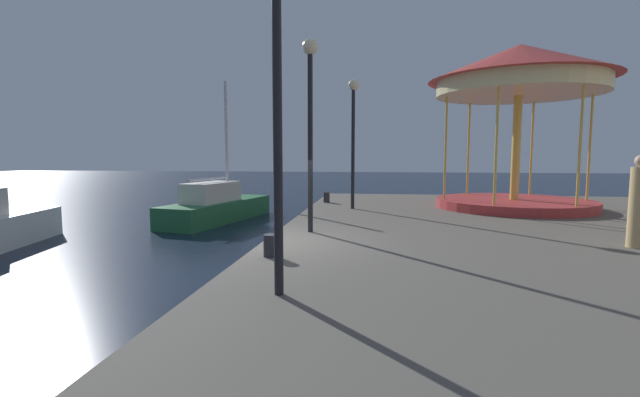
{
  "coord_description": "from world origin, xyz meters",
  "views": [
    {
      "loc": [
        2.4,
        -8.89,
        2.61
      ],
      "look_at": [
        0.81,
        2.88,
        1.43
      ],
      "focal_mm": 24.32,
      "sensor_mm": 36.0,
      "label": 1
    }
  ],
  "objects_px": {
    "lamp_post_far_end": "(353,121)",
    "bollard_north": "(270,246)",
    "carousel": "(519,86)",
    "lamp_post_near_edge": "(277,70)",
    "person_far_corner": "(639,204)",
    "bollard_south": "(327,197)",
    "sailboat_green": "(217,206)",
    "lamp_post_mid_promenade": "(310,102)"
  },
  "relations": [
    {
      "from": "lamp_post_far_end",
      "to": "bollard_north",
      "type": "distance_m",
      "value": 7.83
    },
    {
      "from": "carousel",
      "to": "bollard_north",
      "type": "bearing_deg",
      "value": -128.71
    },
    {
      "from": "lamp_post_near_edge",
      "to": "person_far_corner",
      "type": "bearing_deg",
      "value": 30.8
    },
    {
      "from": "carousel",
      "to": "lamp_post_near_edge",
      "type": "relative_size",
      "value": 1.43
    },
    {
      "from": "person_far_corner",
      "to": "bollard_south",
      "type": "bearing_deg",
      "value": 133.63
    },
    {
      "from": "lamp_post_far_end",
      "to": "bollard_north",
      "type": "bearing_deg",
      "value": -98.2
    },
    {
      "from": "carousel",
      "to": "sailboat_green",
      "type": "bearing_deg",
      "value": 176.17
    },
    {
      "from": "sailboat_green",
      "to": "lamp_post_near_edge",
      "type": "bearing_deg",
      "value": -65.14
    },
    {
      "from": "sailboat_green",
      "to": "lamp_post_mid_promenade",
      "type": "distance_m",
      "value": 8.55
    },
    {
      "from": "bollard_north",
      "to": "carousel",
      "type": "bearing_deg",
      "value": 51.29
    },
    {
      "from": "carousel",
      "to": "bollard_north",
      "type": "distance_m",
      "value": 11.2
    },
    {
      "from": "sailboat_green",
      "to": "lamp_post_near_edge",
      "type": "relative_size",
      "value": 1.44
    },
    {
      "from": "person_far_corner",
      "to": "carousel",
      "type": "bearing_deg",
      "value": 93.55
    },
    {
      "from": "carousel",
      "to": "lamp_post_far_end",
      "type": "height_order",
      "value": "carousel"
    },
    {
      "from": "sailboat_green",
      "to": "lamp_post_far_end",
      "type": "distance_m",
      "value": 6.55
    },
    {
      "from": "lamp_post_mid_promenade",
      "to": "bollard_south",
      "type": "relative_size",
      "value": 11.14
    },
    {
      "from": "lamp_post_far_end",
      "to": "person_far_corner",
      "type": "xyz_separation_m",
      "value": [
        5.92,
        -5.54,
        -2.1
      ]
    },
    {
      "from": "carousel",
      "to": "bollard_north",
      "type": "height_order",
      "value": "carousel"
    },
    {
      "from": "sailboat_green",
      "to": "person_far_corner",
      "type": "relative_size",
      "value": 3.29
    },
    {
      "from": "carousel",
      "to": "lamp_post_near_edge",
      "type": "height_order",
      "value": "carousel"
    },
    {
      "from": "carousel",
      "to": "lamp_post_far_end",
      "type": "relative_size",
      "value": 1.38
    },
    {
      "from": "lamp_post_near_edge",
      "to": "bollard_south",
      "type": "xyz_separation_m",
      "value": [
        -0.71,
        11.14,
        -2.67
      ]
    },
    {
      "from": "person_far_corner",
      "to": "lamp_post_near_edge",
      "type": "bearing_deg",
      "value": -149.2
    },
    {
      "from": "lamp_post_mid_promenade",
      "to": "lamp_post_far_end",
      "type": "bearing_deg",
      "value": 81.16
    },
    {
      "from": "lamp_post_mid_promenade",
      "to": "lamp_post_far_end",
      "type": "distance_m",
      "value": 4.71
    },
    {
      "from": "sailboat_green",
      "to": "person_far_corner",
      "type": "distance_m",
      "value": 13.53
    },
    {
      "from": "lamp_post_far_end",
      "to": "person_far_corner",
      "type": "bearing_deg",
      "value": -43.12
    },
    {
      "from": "bollard_south",
      "to": "sailboat_green",
      "type": "bearing_deg",
      "value": -177.79
    },
    {
      "from": "carousel",
      "to": "person_far_corner",
      "type": "relative_size",
      "value": 3.28
    },
    {
      "from": "lamp_post_near_edge",
      "to": "carousel",
      "type": "bearing_deg",
      "value": 59.96
    },
    {
      "from": "carousel",
      "to": "person_far_corner",
      "type": "xyz_separation_m",
      "value": [
        0.4,
        -6.47,
        -3.27
      ]
    },
    {
      "from": "lamp_post_far_end",
      "to": "bollard_north",
      "type": "xyz_separation_m",
      "value": [
        -1.05,
        -7.26,
        -2.75
      ]
    },
    {
      "from": "bollard_north",
      "to": "lamp_post_near_edge",
      "type": "bearing_deg",
      "value": -72.68
    },
    {
      "from": "lamp_post_near_edge",
      "to": "lamp_post_far_end",
      "type": "distance_m",
      "value": 9.32
    },
    {
      "from": "bollard_north",
      "to": "person_far_corner",
      "type": "relative_size",
      "value": 0.22
    },
    {
      "from": "bollard_north",
      "to": "person_far_corner",
      "type": "distance_m",
      "value": 7.2
    },
    {
      "from": "lamp_post_far_end",
      "to": "bollard_south",
      "type": "relative_size",
      "value": 10.81
    },
    {
      "from": "bollard_north",
      "to": "lamp_post_far_end",
      "type": "bearing_deg",
      "value": 81.8
    },
    {
      "from": "bollard_north",
      "to": "bollard_south",
      "type": "height_order",
      "value": "same"
    },
    {
      "from": "sailboat_green",
      "to": "lamp_post_mid_promenade",
      "type": "relative_size",
      "value": 1.35
    },
    {
      "from": "bollard_south",
      "to": "person_far_corner",
      "type": "distance_m",
      "value": 10.21
    },
    {
      "from": "lamp_post_near_edge",
      "to": "bollard_north",
      "type": "height_order",
      "value": "lamp_post_near_edge"
    }
  ]
}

